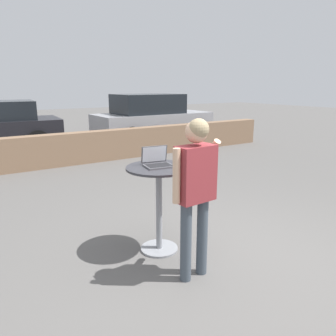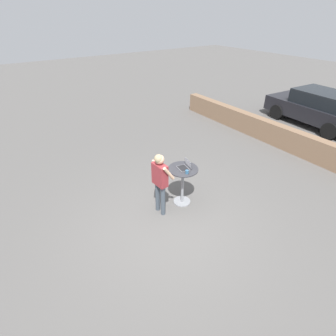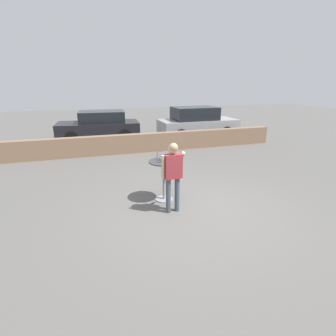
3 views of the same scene
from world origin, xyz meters
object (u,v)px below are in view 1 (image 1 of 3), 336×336
object	(u,v)px
cafe_table	(159,194)
coffee_mug	(178,161)
standing_person	(195,182)
laptop	(157,162)
parked_car_further_down	(152,117)

from	to	relation	value
cafe_table	coffee_mug	world-z (taller)	coffee_mug
cafe_table	standing_person	bearing A→B (deg)	-89.81
laptop	parked_car_further_down	xyz separation A→B (m)	(3.86, 6.82, -0.25)
coffee_mug	laptop	bearing A→B (deg)	155.01
cafe_table	standing_person	size ratio (longest dim) A/B	0.63
parked_car_further_down	laptop	bearing A→B (deg)	-119.52
parked_car_further_down	cafe_table	bearing A→B (deg)	-119.41
coffee_mug	standing_person	size ratio (longest dim) A/B	0.07
cafe_table	coffee_mug	bearing A→B (deg)	-14.76
cafe_table	coffee_mug	xyz separation A→B (m)	(0.22, -0.06, 0.36)
standing_person	parked_car_further_down	size ratio (longest dim) A/B	0.39
coffee_mug	standing_person	xyz separation A→B (m)	(-0.22, -0.60, -0.05)
laptop	parked_car_further_down	distance (m)	7.84
laptop	standing_person	world-z (taller)	standing_person
cafe_table	standing_person	distance (m)	0.73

